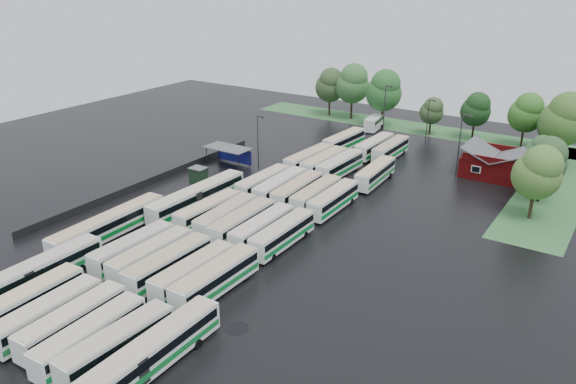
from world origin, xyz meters
The scene contains 60 objects.
ground centered at (0.00, 0.00, 0.00)m, with size 160.00×160.00×0.00m, color black.
brick_building centered at (24.00, 42.77, 1.87)m, with size 10.07×8.60×5.39m.
wash_shed centered at (-17.20, 22.02, 2.99)m, with size 8.20×4.20×3.58m.
utility_hut centered at (-16.20, 12.60, 1.32)m, with size 2.70×2.20×2.62m.
grass_strip_north centered at (2.00, 64.80, 0.01)m, with size 80.00×10.00×0.01m, color #326934.
grass_strip_east centered at (34.00, 42.80, 0.01)m, with size 10.00×50.00×0.01m, color #326934.
west_fence centered at (-22.20, 8.00, 0.60)m, with size 0.10×50.00×1.20m, color #2D2D30.
bus_r0c0 centered at (-4.60, -25.97, 1.82)m, with size 2.93×11.94×3.30m.
bus_r0c1 centered at (-1.11, -26.29, 1.78)m, with size 2.82×11.67×3.23m.
bus_r0c2 centered at (2.01, -25.73, 1.77)m, with size 2.80×11.64×3.22m.
bus_r0c3 centered at (5.34, -26.31, 1.79)m, with size 2.82×11.78×3.26m.
bus_r0c4 centered at (8.35, -25.79, 1.79)m, with size 2.97×11.79×3.25m.
bus_r1c0 centered at (-4.56, -12.17, 1.79)m, with size 2.63×11.75×3.26m.
bus_r1c1 centered at (-1.36, -12.24, 1.82)m, with size 2.63×11.88×3.30m.
bus_r1c2 centered at (1.82, -12.60, 1.85)m, with size 2.67×12.09×3.36m.
bus_r1c3 centered at (5.38, -12.35, 1.79)m, with size 2.62×11.75×3.26m.
bus_r1c4 centered at (8.39, -12.10, 1.87)m, with size 2.71×12.26×3.41m.
bus_r2c0 centered at (-4.37, 1.50, 1.77)m, with size 2.86×11.65×3.22m.
bus_r2c1 centered at (-1.10, 1.40, 1.78)m, with size 3.01×11.75×3.24m.
bus_r2c2 centered at (1.91, 1.05, 1.83)m, with size 2.78×11.99×3.32m.
bus_r2c3 centered at (5.17, 1.09, 1.79)m, with size 2.63×11.72×3.25m.
bus_r2c4 centered at (8.31, 1.12, 1.79)m, with size 2.54×11.72×3.26m.
bus_r3c0 centered at (-4.42, 14.68, 1.78)m, with size 2.65×11.67×3.24m.
bus_r3c1 centered at (-1.14, 14.63, 1.84)m, with size 2.86×12.06×3.34m.
bus_r3c2 centered at (1.92, 14.75, 1.80)m, with size 2.91×11.85×3.28m.
bus_r3c3 centered at (5.15, 14.86, 1.78)m, with size 2.73×11.65×3.23m.
bus_r3c4 centered at (8.22, 14.63, 1.78)m, with size 2.60×11.63×3.23m.
bus_r4c0 centered at (-4.25, 28.22, 1.85)m, with size 3.14×12.21×3.37m.
bus_r4c1 centered at (-1.11, 28.21, 1.83)m, with size 2.80×12.03×3.33m.
bus_r4c2 centered at (1.89, 28.41, 1.83)m, with size 2.86×12.01×3.33m.
bus_r4c4 centered at (8.57, 28.24, 1.79)m, with size 3.02×11.77×3.25m.
bus_r5c0 centered at (-4.39, 41.66, 1.83)m, with size 3.13×12.07×3.33m.
bus_r5c2 centered at (2.05, 41.78, 1.81)m, with size 2.78×11.86×3.29m.
bus_r5c3 centered at (5.36, 41.70, 1.78)m, with size 2.51×11.66×3.24m.
artic_bus_west_a centered at (-9.09, -22.77, 1.80)m, with size 2.53×17.47×3.24m.
artic_bus_west_b centered at (-9.03, 4.37, 1.89)m, with size 3.00×18.40×3.40m.
artic_bus_west_c centered at (-12.16, -9.41, 1.85)m, with size 3.03×18.05×3.34m.
artic_bus_east centered at (12.01, -26.29, 1.87)m, with size 2.83×18.18×3.37m.
minibus centered at (-5.78, 58.04, 1.62)m, with size 3.40×6.98×2.93m.
tree_north_0 centered at (-20.24, 64.09, 7.41)m, with size 6.96×6.96×11.52m.
tree_north_1 centered at (-14.40, 64.29, 8.38)m, with size 7.87×7.87×13.03m.
tree_north_2 centered at (-5.10, 61.13, 8.38)m, with size 7.86×7.86×13.02m.
tree_north_3 centered at (5.99, 61.17, 5.32)m, with size 5.00×5.00×8.28m.
tree_north_4 centered at (14.67, 62.60, 6.47)m, with size 6.07×6.07×10.06m.
tree_north_5 centered at (24.40, 62.39, 7.17)m, with size 6.72×6.72×11.14m.
tree_north_6 centered at (30.20, 63.80, 6.45)m, with size 6.06×6.06×10.04m.
tree_east_0 centered at (33.14, 27.63, 7.14)m, with size 6.70×6.70×11.10m.
tree_east_1 centered at (32.89, 34.91, 6.76)m, with size 6.34×6.34×10.51m.
tree_east_2 centered at (30.21, 45.99, 4.86)m, with size 4.59×4.56×7.55m.
tree_east_3 centered at (32.18, 54.24, 8.74)m, with size 8.20×8.20×13.59m.
tree_east_4 centered at (30.41, 58.82, 6.74)m, with size 6.33×6.33×10.49m.
lamp_post_ne centered at (18.84, 38.97, 6.34)m, with size 1.68×0.33×10.92m.
lamp_post_nw centered at (-11.97, 23.83, 5.58)m, with size 1.48×0.29×9.60m.
lamp_post_back_w centered at (-1.77, 54.45, 6.31)m, with size 1.67×0.33×10.87m.
lamp_post_back_e centered at (7.74, 54.08, 5.34)m, with size 1.42×0.28×9.19m.
puddle_0 centered at (-2.62, -22.07, 0.00)m, with size 4.68×4.68×0.01m, color black.
puddle_1 centered at (8.23, -21.81, 0.00)m, with size 4.56×4.56×0.01m, color black.
puddle_2 centered at (-5.15, 1.12, 0.00)m, with size 7.64×7.64×0.01m, color black.
puddle_3 centered at (6.06, -3.45, 0.00)m, with size 3.68×3.68×0.01m, color black.
puddle_4 centered at (14.31, -15.99, 0.00)m, with size 2.44×2.44×0.01m, color black.
Camera 1 is at (44.21, -52.22, 33.49)m, focal length 35.00 mm.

